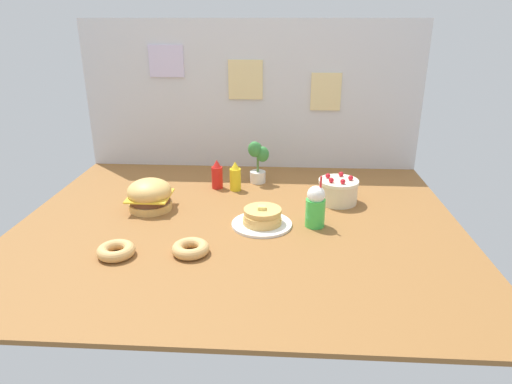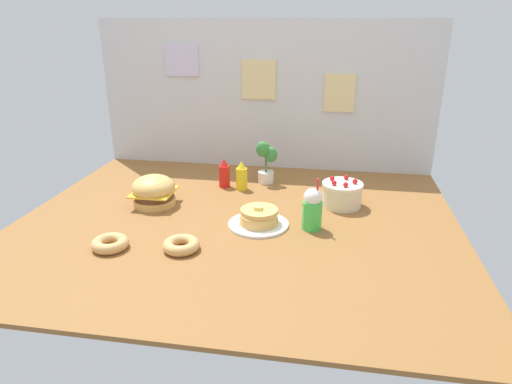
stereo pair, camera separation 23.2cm
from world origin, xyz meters
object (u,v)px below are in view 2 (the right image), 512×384
at_px(layer_cake, 342,194).
at_px(ketchup_bottle, 224,174).
at_px(cream_soda_cup, 312,209).
at_px(mustard_bottle, 242,176).
at_px(potted_plant, 266,160).
at_px(donut_pink_glaze, 110,243).
at_px(pancake_stack, 259,219).
at_px(burger, 154,191).
at_px(donut_chocolate, 181,245).

bearing_deg(layer_cake, ketchup_bottle, 165.01).
bearing_deg(cream_soda_cup, mustard_bottle, 133.06).
xyz_separation_m(layer_cake, potted_plant, (-0.46, 0.30, 0.07)).
xyz_separation_m(mustard_bottle, donut_pink_glaze, (-0.43, -0.82, -0.05)).
bearing_deg(cream_soda_cup, potted_plant, 117.26).
xyz_separation_m(pancake_stack, donut_pink_glaze, (-0.61, -0.34, -0.01)).
xyz_separation_m(ketchup_bottle, potted_plant, (0.23, 0.11, 0.06)).
distance_m(ketchup_bottle, mustard_bottle, 0.11).
height_order(burger, donut_pink_glaze, burger).
distance_m(pancake_stack, donut_chocolate, 0.42).
height_order(cream_soda_cup, potted_plant, potted_plant).
relative_size(burger, layer_cake, 1.06).
xyz_separation_m(donut_chocolate, potted_plant, (0.24, 0.93, 0.12)).
bearing_deg(donut_chocolate, potted_plant, 75.72).
bearing_deg(donut_pink_glaze, ketchup_bottle, 69.67).
distance_m(layer_cake, donut_pink_glaze, 1.21).
bearing_deg(layer_cake, pancake_stack, -141.16).
relative_size(mustard_bottle, potted_plant, 0.66).
distance_m(burger, donut_chocolate, 0.57).
height_order(burger, potted_plant, potted_plant).
height_order(pancake_stack, donut_pink_glaze, pancake_stack).
relative_size(cream_soda_cup, potted_plant, 0.98).
xyz_separation_m(layer_cake, donut_chocolate, (-0.69, -0.63, -0.04)).
height_order(burger, donut_chocolate, burger).
relative_size(donut_chocolate, potted_plant, 0.61).
height_order(layer_cake, donut_chocolate, layer_cake).
xyz_separation_m(mustard_bottle, donut_chocolate, (-0.11, -0.78, -0.05)).
distance_m(layer_cake, cream_soda_cup, 0.34).
bearing_deg(donut_pink_glaze, cream_soda_cup, 22.23).
height_order(layer_cake, ketchup_bottle, ketchup_bottle).
xyz_separation_m(cream_soda_cup, donut_pink_glaze, (-0.86, -0.35, -0.08)).
bearing_deg(pancake_stack, layer_cake, 38.84).
relative_size(layer_cake, mustard_bottle, 1.25).
height_order(mustard_bottle, donut_pink_glaze, mustard_bottle).
relative_size(ketchup_bottle, donut_chocolate, 1.08).
xyz_separation_m(burger, donut_pink_glaze, (-0.01, -0.51, -0.05)).
relative_size(donut_pink_glaze, potted_plant, 0.61).
xyz_separation_m(burger, mustard_bottle, (0.42, 0.31, 0.00)).
height_order(pancake_stack, ketchup_bottle, ketchup_bottle).
bearing_deg(potted_plant, mustard_bottle, -130.87).
distance_m(pancake_stack, donut_pink_glaze, 0.70).
bearing_deg(donut_chocolate, ketchup_bottle, 89.93).
bearing_deg(layer_cake, donut_pink_glaze, -146.60).
distance_m(burger, layer_cake, 1.01).
distance_m(layer_cake, potted_plant, 0.55).
relative_size(layer_cake, cream_soda_cup, 0.83).
distance_m(layer_cake, ketchup_bottle, 0.72).
relative_size(layer_cake, donut_chocolate, 1.34).
distance_m(donut_pink_glaze, potted_plant, 1.11).
height_order(burger, pancake_stack, burger).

